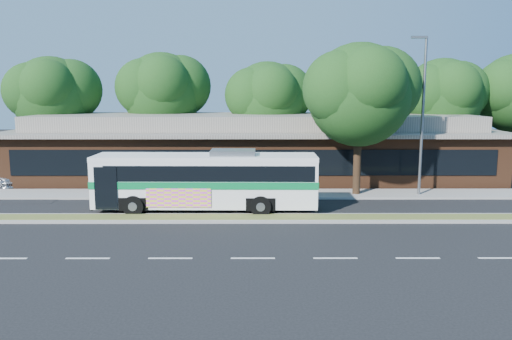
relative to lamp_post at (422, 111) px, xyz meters
The scene contains 12 objects.
ground 12.31m from the lamp_post, 147.90° to the right, with size 120.00×120.00×0.00m, color black.
median_strip 12.00m from the lamp_post, 150.55° to the right, with size 26.00×1.10×0.15m, color #535B26.
sidewalk 10.73m from the lamp_post, behind, with size 44.00×2.60×0.12m, color gray.
plaza_building 12.17m from the lamp_post, 143.84° to the left, with size 33.20×11.20×4.45m.
lamp_post is the anchor object (origin of this frame).
tree_bg_a 25.84m from the lamp_post, 159.27° to the left, with size 6.47×5.80×8.63m.
tree_bg_b 19.10m from the lamp_post, 147.83° to the left, with size 6.69×6.00×9.00m.
tree_bg_c 12.27m from the lamp_post, 131.77° to the left, with size 6.24×5.60×8.26m.
tree_bg_d 10.32m from the lamp_post, 96.28° to the left, with size 6.91×6.20×9.37m.
tree_bg_e 10.38m from the lamp_post, 62.02° to the left, with size 6.47×5.80×8.50m.
transit_bus 12.84m from the lamp_post, 163.18° to the right, with size 11.20×2.74×3.13m.
sidewalk_tree 3.34m from the lamp_post, behind, with size 6.56×5.88×8.78m.
Camera 1 is at (0.08, -22.39, 5.94)m, focal length 35.00 mm.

